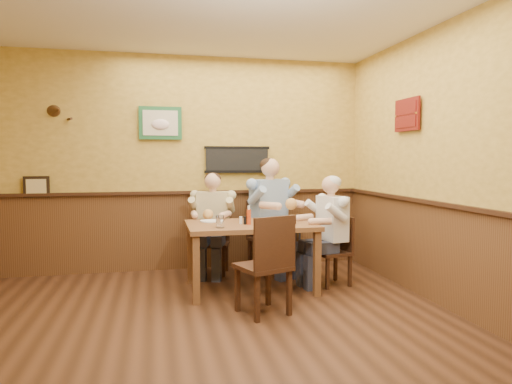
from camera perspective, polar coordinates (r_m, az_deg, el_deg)
The scene contains 17 objects.
room at distance 3.76m, azimuth -6.25°, elevation 7.53°, with size 5.02×5.03×2.81m.
dining_table at distance 5.08m, azimuth -0.68°, elevation -4.95°, with size 1.40×0.90×0.75m.
chair_back_left at distance 5.83m, azimuth -5.35°, elevation -6.29°, with size 0.37×0.37×0.81m, color #381F12, non-canonical shape.
chair_back_right at distance 5.86m, azimuth 1.60°, elevation -5.64°, with size 0.43×0.43×0.92m, color #381F12, non-canonical shape.
chair_right_end at distance 5.39m, azimuth 9.46°, elevation -7.27°, with size 0.37×0.37×0.80m, color #381F12, non-canonical shape.
chair_near_side at distance 4.35m, azimuth 0.88°, elevation -9.00°, with size 0.44×0.44×0.95m, color #381F12, non-canonical shape.
diner_tan_shirt at distance 5.80m, azimuth -5.37°, elevation -4.60°, with size 0.53×0.53×1.16m, color beige, non-canonical shape.
diner_blue_polo at distance 5.83m, azimuth 1.61°, elevation -3.72°, with size 0.61×0.61×1.32m, color #809CC0, non-canonical shape.
diner_white_elder at distance 5.36m, azimuth 9.48°, elevation -5.47°, with size 0.53×0.53×1.14m, color silver, non-canonical shape.
water_glass_left at distance 4.75m, azimuth -4.52°, elevation -3.69°, with size 0.09×0.09×0.13m, color white.
water_glass_mid at distance 4.74m, azimuth 2.08°, elevation -3.84°, with size 0.07×0.07×0.11m, color silver.
cola_tumbler at distance 5.04m, azimuth 4.62°, elevation -3.41°, with size 0.07×0.07×0.10m, color black.
hot_sauce_bottle at distance 4.96m, azimuth -0.90°, elevation -3.02°, with size 0.05×0.05×0.19m, color #C03C14.
salt_shaker at distance 5.01m, azimuth -1.92°, elevation -3.54°, with size 0.03×0.03×0.08m, color silver.
pepper_shaker at distance 4.97m, azimuth -1.38°, elevation -3.57°, with size 0.03×0.03×0.09m, color black.
plate_far_left at distance 5.21m, azimuth -5.81°, elevation -3.63°, with size 0.22×0.22×0.01m, color white.
plate_far_right at distance 5.39m, azimuth 2.93°, elevation -3.33°, with size 0.26×0.26×0.02m, color silver.
Camera 1 is at (-0.27, -3.56, 1.47)m, focal length 32.00 mm.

